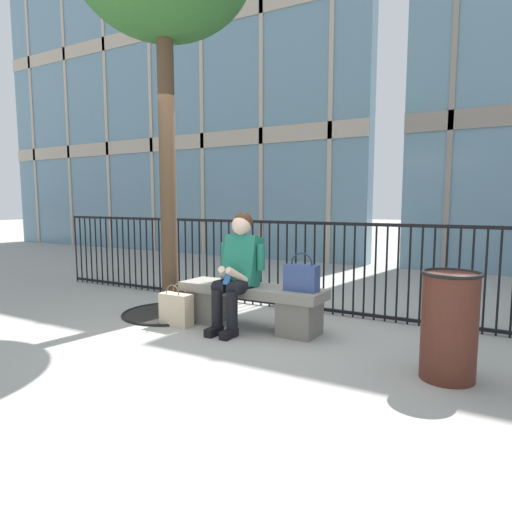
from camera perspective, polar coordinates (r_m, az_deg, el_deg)
ground_plane at (r=4.90m, az=-0.60°, el=-8.86°), size 60.00×60.00×0.00m
stone_bench at (r=4.84m, az=-0.60°, el=-5.76°), size 1.60×0.44×0.45m
seated_person_with_phone at (r=4.70m, az=-2.25°, el=-1.43°), size 0.52×0.66×1.21m
handbag_on_bench at (r=4.50m, az=5.68°, el=-2.62°), size 0.33×0.14×0.38m
shopping_bag at (r=5.00m, az=-9.90°, el=-6.53°), size 0.36×0.16×0.45m
plaza_railing at (r=5.61m, az=4.40°, el=-1.13°), size 7.94×0.04×1.09m
trash_can at (r=3.71m, az=22.92°, el=-7.88°), size 0.43×0.43×0.82m
building_facade_left at (r=13.10m, az=-12.41°, el=20.73°), size 11.56×0.43×9.00m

